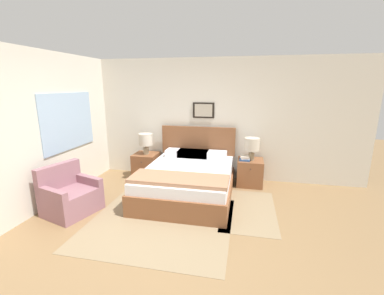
# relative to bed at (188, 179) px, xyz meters

# --- Properties ---
(ground_plane) EXTENTS (16.00, 16.00, 0.00)m
(ground_plane) POSITION_rel_bed_xyz_m (0.02, -1.57, -0.31)
(ground_plane) COLOR olive
(wall_back) EXTENTS (6.94, 0.09, 2.60)m
(wall_back) POSITION_rel_bed_xyz_m (0.02, 1.09, 0.99)
(wall_back) COLOR silver
(wall_back) RESTS_ON ground_plane
(wall_left) EXTENTS (0.08, 5.02, 2.60)m
(wall_left) POSITION_rel_bed_xyz_m (-2.27, -0.26, 1.00)
(wall_left) COLOR silver
(wall_left) RESTS_ON ground_plane
(area_rug_main) EXTENTS (2.13, 1.99, 0.01)m
(area_rug_main) POSITION_rel_bed_xyz_m (-0.19, -1.10, -0.30)
(area_rug_main) COLOR #897556
(area_rug_main) RESTS_ON ground_plane
(area_rug_bedside) EXTENTS (0.87, 1.57, 0.01)m
(area_rug_bedside) POSITION_rel_bed_xyz_m (1.13, -0.41, -0.30)
(area_rug_bedside) COLOR #897556
(area_rug_bedside) RESTS_ON ground_plane
(bed) EXTENTS (1.62, 2.08, 1.16)m
(bed) POSITION_rel_bed_xyz_m (0.00, 0.00, 0.00)
(bed) COLOR brown
(bed) RESTS_ON ground_plane
(armchair) EXTENTS (0.86, 0.92, 0.79)m
(armchair) POSITION_rel_bed_xyz_m (-1.74, -1.08, -0.04)
(armchair) COLOR #8E606B
(armchair) RESTS_ON ground_plane
(nightstand_near_window) EXTENTS (0.52, 0.54, 0.54)m
(nightstand_near_window) POSITION_rel_bed_xyz_m (-1.14, 0.75, -0.04)
(nightstand_near_window) COLOR brown
(nightstand_near_window) RESTS_ON ground_plane
(nightstand_by_door) EXTENTS (0.52, 0.54, 0.54)m
(nightstand_by_door) POSITION_rel_bed_xyz_m (1.15, 0.75, -0.04)
(nightstand_by_door) COLOR brown
(nightstand_by_door) RESTS_ON ground_plane
(table_lamp_near_window) EXTENTS (0.30, 0.30, 0.46)m
(table_lamp_near_window) POSITION_rel_bed_xyz_m (-1.12, 0.72, 0.55)
(table_lamp_near_window) COLOR gray
(table_lamp_near_window) RESTS_ON nightstand_near_window
(table_lamp_by_door) EXTENTS (0.30, 0.30, 0.46)m
(table_lamp_by_door) POSITION_rel_bed_xyz_m (1.16, 0.72, 0.55)
(table_lamp_by_door) COLOR gray
(table_lamp_by_door) RESTS_ON nightstand_by_door
(book_thick_bottom) EXTENTS (0.22, 0.25, 0.03)m
(book_thick_bottom) POSITION_rel_bed_xyz_m (1.03, 0.69, 0.25)
(book_thick_bottom) COLOR #335693
(book_thick_bottom) RESTS_ON nightstand_by_door
(book_hardcover_middle) EXTENTS (0.20, 0.22, 0.04)m
(book_hardcover_middle) POSITION_rel_bed_xyz_m (1.03, 0.69, 0.29)
(book_hardcover_middle) COLOR silver
(book_hardcover_middle) RESTS_ON book_thick_bottom
(book_novel_upper) EXTENTS (0.17, 0.22, 0.03)m
(book_novel_upper) POSITION_rel_bed_xyz_m (1.03, 0.69, 0.32)
(book_novel_upper) COLOR silver
(book_novel_upper) RESTS_ON book_hardcover_middle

